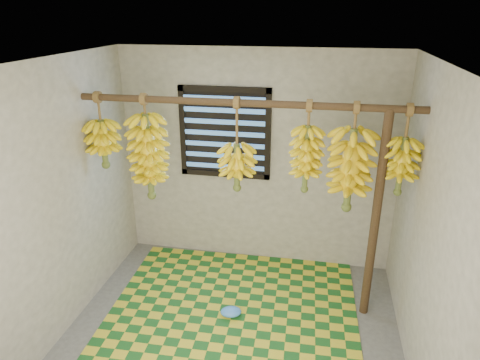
% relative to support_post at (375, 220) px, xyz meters
% --- Properties ---
extents(floor, '(3.00, 3.00, 0.01)m').
position_rel_support_post_xyz_m(floor, '(-1.20, -0.70, -1.00)').
color(floor, '#505050').
rests_on(floor, ground).
extents(ceiling, '(3.00, 3.00, 0.01)m').
position_rel_support_post_xyz_m(ceiling, '(-1.20, -0.70, 1.40)').
color(ceiling, silver).
rests_on(ceiling, wall_back).
extents(wall_back, '(3.00, 0.01, 2.40)m').
position_rel_support_post_xyz_m(wall_back, '(-1.20, 0.80, 0.20)').
color(wall_back, gray).
rests_on(wall_back, floor).
extents(wall_left, '(0.01, 3.00, 2.40)m').
position_rel_support_post_xyz_m(wall_left, '(-2.71, -0.70, 0.20)').
color(wall_left, gray).
rests_on(wall_left, floor).
extents(wall_right, '(0.01, 3.00, 2.40)m').
position_rel_support_post_xyz_m(wall_right, '(0.30, -0.70, 0.20)').
color(wall_right, gray).
rests_on(wall_right, floor).
extents(window, '(1.00, 0.04, 1.00)m').
position_rel_support_post_xyz_m(window, '(-1.55, 0.78, 0.50)').
color(window, black).
rests_on(window, wall_back).
extents(hanging_pole, '(3.00, 0.06, 0.06)m').
position_rel_support_post_xyz_m(hanging_pole, '(-1.20, 0.00, 1.00)').
color(hanging_pole, '#45321C').
rests_on(hanging_pole, wall_left).
extents(support_post, '(0.08, 0.08, 2.00)m').
position_rel_support_post_xyz_m(support_post, '(0.00, 0.00, 0.00)').
color(support_post, '#45321C').
rests_on(support_post, floor).
extents(woven_mat, '(2.44, 1.98, 0.01)m').
position_rel_support_post_xyz_m(woven_mat, '(-1.25, -0.17, -0.99)').
color(woven_mat, '#18531E').
rests_on(woven_mat, floor).
extents(plastic_bag, '(0.23, 0.19, 0.08)m').
position_rel_support_post_xyz_m(plastic_bag, '(-1.26, -0.32, -0.95)').
color(plastic_bag, '#3F85ED').
rests_on(plastic_bag, woven_mat).
extents(banana_bunch_a, '(0.32, 0.32, 0.72)m').
position_rel_support_post_xyz_m(banana_bunch_a, '(-2.55, -0.00, 0.56)').
color(banana_bunch_a, brown).
rests_on(banana_bunch_a, hanging_pole).
extents(banana_bunch_b, '(0.36, 0.36, 1.01)m').
position_rel_support_post_xyz_m(banana_bunch_b, '(-2.10, 0.00, 0.45)').
color(banana_bunch_b, brown).
rests_on(banana_bunch_b, hanging_pole).
extents(banana_bunch_c, '(0.33, 0.33, 0.86)m').
position_rel_support_post_xyz_m(banana_bunch_c, '(-1.26, 0.00, 0.41)').
color(banana_bunch_c, brown).
rests_on(banana_bunch_c, hanging_pole).
extents(banana_bunch_d, '(0.29, 0.29, 0.82)m').
position_rel_support_post_xyz_m(banana_bunch_d, '(-0.64, 0.00, 0.53)').
color(banana_bunch_d, brown).
rests_on(banana_bunch_d, hanging_pole).
extents(banana_bunch_e, '(0.38, 0.38, 0.97)m').
position_rel_support_post_xyz_m(banana_bunch_e, '(-0.26, -0.00, 0.45)').
color(banana_bunch_e, brown).
rests_on(banana_bunch_e, hanging_pole).
extents(banana_bunch_f, '(0.29, 0.29, 0.79)m').
position_rel_support_post_xyz_m(banana_bunch_f, '(0.15, 0.00, 0.52)').
color(banana_bunch_f, brown).
rests_on(banana_bunch_f, hanging_pole).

